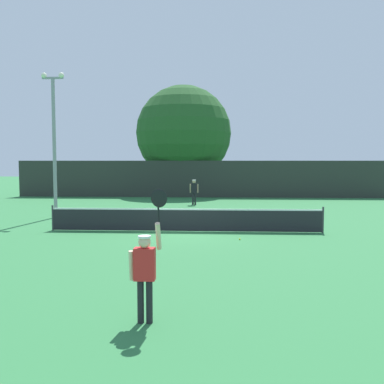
# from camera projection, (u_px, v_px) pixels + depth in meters

# --- Properties ---
(ground_plane) EXTENTS (120.00, 120.00, 0.00)m
(ground_plane) POSITION_uv_depth(u_px,v_px,m) (185.00, 231.00, 17.83)
(ground_plane) COLOR #2D723D
(tennis_net) EXTENTS (11.36, 0.08, 1.07)m
(tennis_net) POSITION_uv_depth(u_px,v_px,m) (185.00, 219.00, 17.79)
(tennis_net) COLOR #232328
(tennis_net) RESTS_ON ground
(perimeter_fence) EXTENTS (29.81, 0.12, 2.95)m
(perimeter_fence) POSITION_uv_depth(u_px,v_px,m) (200.00, 179.00, 34.35)
(perimeter_fence) COLOR #2D332D
(perimeter_fence) RESTS_ON ground
(player_serving) EXTENTS (0.68, 0.39, 2.44)m
(player_serving) POSITION_uv_depth(u_px,v_px,m) (145.00, 265.00, 7.72)
(player_serving) COLOR red
(player_serving) RESTS_ON ground
(player_receiving) EXTENTS (0.57, 0.25, 1.68)m
(player_receiving) POSITION_uv_depth(u_px,v_px,m) (194.00, 189.00, 28.50)
(player_receiving) COLOR black
(player_receiving) RESTS_ON ground
(tennis_ball) EXTENTS (0.07, 0.07, 0.07)m
(tennis_ball) POSITION_uv_depth(u_px,v_px,m) (240.00, 239.00, 15.92)
(tennis_ball) COLOR #CCE033
(tennis_ball) RESTS_ON ground
(light_pole) EXTENTS (1.18, 0.28, 7.42)m
(light_pole) POSITION_uv_depth(u_px,v_px,m) (54.00, 135.00, 21.93)
(light_pole) COLOR gray
(light_pole) RESTS_ON ground
(large_tree) EXTENTS (8.28, 8.28, 9.50)m
(large_tree) POSITION_uv_depth(u_px,v_px,m) (184.00, 133.00, 37.38)
(large_tree) COLOR brown
(large_tree) RESTS_ON ground
(parked_car_near) EXTENTS (2.46, 4.42, 1.69)m
(parked_car_near) POSITION_uv_depth(u_px,v_px,m) (269.00, 183.00, 41.81)
(parked_car_near) COLOR white
(parked_car_near) RESTS_ON ground
(parked_car_mid) EXTENTS (2.02, 4.25, 1.69)m
(parked_car_mid) POSITION_uv_depth(u_px,v_px,m) (310.00, 183.00, 42.15)
(parked_car_mid) COLOR #B7B7BC
(parked_car_mid) RESTS_ON ground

